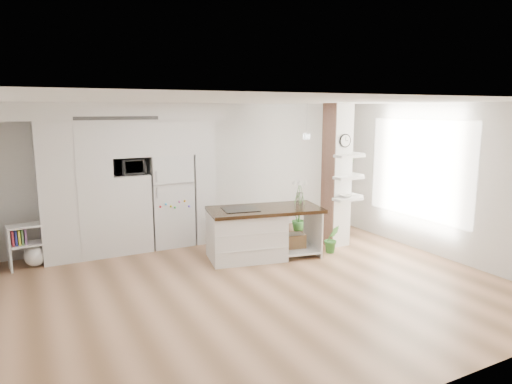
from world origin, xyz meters
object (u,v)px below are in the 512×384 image
refrigerator (170,200)px  bookshelf (31,248)px  kitchen_island (253,232)px  floor_plant_a (332,239)px

refrigerator → bookshelf: refrigerator is taller
refrigerator → bookshelf: bearing=-175.8°
refrigerator → kitchen_island: (1.03, -1.48, -0.41)m
refrigerator → bookshelf: (-2.45, -0.18, -0.56)m
bookshelf → floor_plant_a: (4.89, -1.71, -0.06)m
floor_plant_a → refrigerator: bearing=142.3°
refrigerator → floor_plant_a: (2.44, -1.89, -0.62)m
kitchen_island → bookshelf: kitchen_island is taller
kitchen_island → bookshelf: 3.71m
refrigerator → bookshelf: size_ratio=2.41×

